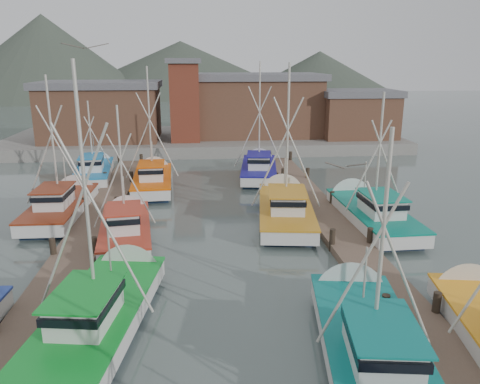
{
  "coord_description": "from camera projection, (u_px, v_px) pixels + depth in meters",
  "views": [
    {
      "loc": [
        -0.84,
        -17.02,
        9.58
      ],
      "look_at": [
        1.44,
        7.52,
        2.6
      ],
      "focal_mm": 35.0,
      "sensor_mm": 36.0,
      "label": 1
    }
  ],
  "objects": [
    {
      "name": "ground",
      "position": [
        222.0,
        304.0,
        18.99
      ],
      "size": [
        260.0,
        260.0,
        0.0
      ],
      "primitive_type": "plane",
      "color": "#44524E",
      "rests_on": "ground"
    },
    {
      "name": "dock_left",
      "position": [
        70.0,
        265.0,
        22.18
      ],
      "size": [
        2.3,
        46.0,
        1.5
      ],
      "color": "brown",
      "rests_on": "ground"
    },
    {
      "name": "dock_right",
      "position": [
        357.0,
        254.0,
        23.43
      ],
      "size": [
        2.3,
        46.0,
        1.5
      ],
      "color": "brown",
      "rests_on": "ground"
    },
    {
      "name": "quay",
      "position": [
        204.0,
        140.0,
        54.27
      ],
      "size": [
        44.0,
        16.0,
        1.2
      ],
      "primitive_type": "cube",
      "color": "gray",
      "rests_on": "ground"
    },
    {
      "name": "shed_left",
      "position": [
        102.0,
        110.0,
        50.36
      ],
      "size": [
        12.72,
        8.48,
        6.2
      ],
      "color": "brown",
      "rests_on": "quay"
    },
    {
      "name": "shed_center",
      "position": [
        256.0,
        104.0,
        53.7
      ],
      "size": [
        14.84,
        9.54,
        6.9
      ],
      "color": "brown",
      "rests_on": "quay"
    },
    {
      "name": "shed_right",
      "position": [
        357.0,
        113.0,
        52.04
      ],
      "size": [
        8.48,
        6.36,
        5.2
      ],
      "color": "brown",
      "rests_on": "quay"
    },
    {
      "name": "lookout_tower",
      "position": [
        185.0,
        100.0,
        48.91
      ],
      "size": [
        3.6,
        3.6,
        8.5
      ],
      "color": "maroon",
      "rests_on": "quay"
    },
    {
      "name": "distant_hills",
      "position": [
        154.0,
        94.0,
        135.29
      ],
      "size": [
        175.0,
        140.0,
        42.0
      ],
      "color": "#3C4438",
      "rests_on": "ground"
    },
    {
      "name": "boat_4",
      "position": [
        104.0,
        309.0,
        17.33
      ],
      "size": [
        4.25,
        9.65,
        10.44
      ],
      "rotation": [
        0.0,
        0.0,
        -0.15
      ],
      "color": "#101F37",
      "rests_on": "ground"
    },
    {
      "name": "boat_5",
      "position": [
        367.0,
        340.0,
        15.39
      ],
      "size": [
        4.29,
        9.87,
        8.66
      ],
      "rotation": [
        0.0,
        0.0,
        -0.15
      ],
      "color": "#101F37",
      "rests_on": "ground"
    },
    {
      "name": "boat_8",
      "position": [
        126.0,
        228.0,
        25.71
      ],
      "size": [
        3.48,
        8.51,
        8.06
      ],
      "rotation": [
        0.0,
        0.0,
        0.12
      ],
      "color": "#101F37",
      "rests_on": "ground"
    },
    {
      "name": "boat_9",
      "position": [
        285.0,
        208.0,
        29.17
      ],
      "size": [
        4.37,
        10.28,
        10.37
      ],
      "rotation": [
        0.0,
        0.0,
        -0.13
      ],
      "color": "#101F37",
      "rests_on": "ground"
    },
    {
      "name": "boat_10",
      "position": [
        63.0,
        205.0,
        29.76
      ],
      "size": [
        3.92,
        9.2,
        9.55
      ],
      "rotation": [
        0.0,
        0.0,
        -0.02
      ],
      "color": "#101F37",
      "rests_on": "ground"
    },
    {
      "name": "boat_11",
      "position": [
        369.0,
        212.0,
        28.37
      ],
      "size": [
        3.63,
        9.58,
        8.75
      ],
      "rotation": [
        0.0,
        0.0,
        0.02
      ],
      "color": "#101F37",
      "rests_on": "ground"
    },
    {
      "name": "boat_12",
      "position": [
        153.0,
        179.0,
        36.16
      ],
      "size": [
        3.93,
        9.04,
        9.9
      ],
      "rotation": [
        0.0,
        0.0,
        0.05
      ],
      "color": "#101F37",
      "rests_on": "ground"
    },
    {
      "name": "boat_13",
      "position": [
        259.0,
        169.0,
        39.69
      ],
      "size": [
        4.02,
        9.25,
        10.23
      ],
      "rotation": [
        0.0,
        0.0,
        -0.14
      ],
      "color": "#101F37",
      "rests_on": "ground"
    },
    {
      "name": "boat_14",
      "position": [
        95.0,
        171.0,
        38.82
      ],
      "size": [
        3.56,
        8.91,
        7.21
      ],
      "rotation": [
        0.0,
        0.0,
        0.11
      ],
      "color": "#101F37",
      "rests_on": "ground"
    },
    {
      "name": "gull_near",
      "position": [
        85.0,
        47.0,
        15.59
      ],
      "size": [
        1.53,
        0.66,
        0.24
      ],
      "rotation": [
        0.0,
        0.0,
        0.45
      ],
      "color": "slate",
      "rests_on": "ground"
    },
    {
      "name": "gull_far",
      "position": [
        346.0,
        166.0,
        17.16
      ],
      "size": [
        1.51,
        0.66,
        0.24
      ],
      "rotation": [
        0.0,
        0.0,
        -0.54
      ],
      "color": "slate",
      "rests_on": "ground"
    }
  ]
}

